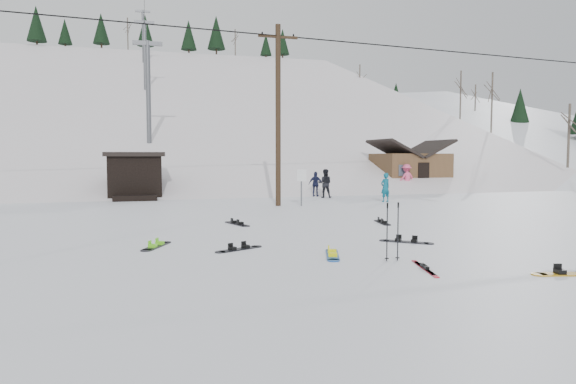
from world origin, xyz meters
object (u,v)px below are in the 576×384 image
object	(u,v)px
hero_skis	(425,268)
utility_pole	(278,113)
cabin	(410,170)
hero_snowboard	(332,254)

from	to	relation	value
hero_skis	utility_pole	bearing A→B (deg)	101.53
cabin	hero_snowboard	size ratio (longest dim) A/B	3.45
cabin	utility_pole	bearing A→B (deg)	-142.44
utility_pole	hero_snowboard	xyz separation A→B (m)	(-2.02, -12.96, -4.65)
hero_skis	hero_snowboard	bearing A→B (deg)	139.26
cabin	hero_skis	xyz separation A→B (m)	(-13.60, -24.96, -1.46)
utility_pole	cabin	distance (m)	16.71
utility_pole	hero_skis	xyz separation A→B (m)	(-0.60, -14.96, -4.66)
utility_pole	hero_skis	world-z (taller)	utility_pole
cabin	hero_snowboard	world-z (taller)	cabin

